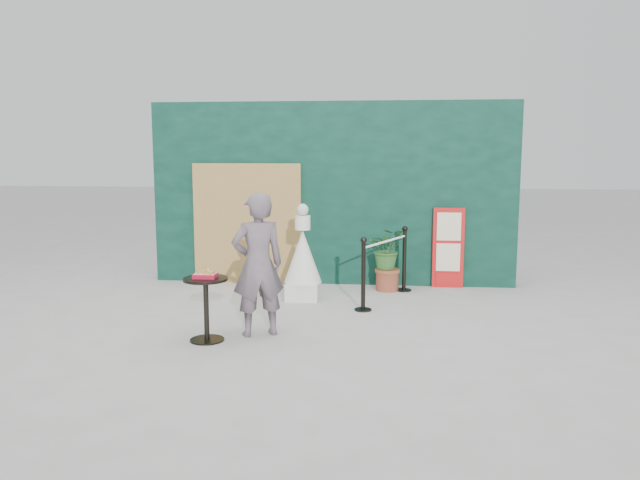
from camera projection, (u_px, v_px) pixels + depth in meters
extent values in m
plane|color=#ADAAA5|center=(309.00, 337.00, 7.45)|extent=(60.00, 60.00, 0.00)
cube|color=black|center=(332.00, 194.00, 10.34)|extent=(6.00, 0.30, 3.00)
cube|color=tan|center=(247.00, 224.00, 10.35)|extent=(1.80, 0.08, 2.00)
imported|color=#695A62|center=(258.00, 265.00, 7.41)|extent=(0.74, 0.64, 1.72)
cube|color=red|center=(448.00, 248.00, 10.07)|extent=(0.50, 0.06, 1.30)
cube|color=beige|center=(449.00, 227.00, 9.99)|extent=(0.38, 0.02, 0.45)
cube|color=beige|center=(448.00, 257.00, 10.06)|extent=(0.38, 0.02, 0.45)
cube|color=red|center=(447.00, 279.00, 10.11)|extent=(0.38, 0.02, 0.18)
cube|color=silver|center=(303.00, 291.00, 9.32)|extent=(0.48, 0.48, 0.26)
cone|color=white|center=(303.00, 256.00, 9.25)|extent=(0.56, 0.56, 0.79)
cylinder|color=white|center=(303.00, 223.00, 9.18)|extent=(0.23, 0.23, 0.21)
sphere|color=silver|center=(303.00, 210.00, 9.15)|extent=(0.17, 0.17, 0.17)
cylinder|color=black|center=(207.00, 340.00, 7.30)|extent=(0.40, 0.40, 0.02)
cylinder|color=black|center=(206.00, 311.00, 7.25)|extent=(0.06, 0.06, 0.72)
cylinder|color=black|center=(205.00, 279.00, 7.20)|extent=(0.52, 0.52, 0.03)
cube|color=#B9132F|center=(205.00, 276.00, 7.19)|extent=(0.26, 0.19, 0.05)
cube|color=#F53720|center=(205.00, 273.00, 7.19)|extent=(0.24, 0.17, 0.00)
cube|color=#D3924D|center=(202.00, 272.00, 7.20)|extent=(0.15, 0.14, 0.02)
cube|color=gold|center=(209.00, 273.00, 7.16)|extent=(0.13, 0.13, 0.02)
cone|color=gold|center=(208.00, 270.00, 7.23)|extent=(0.06, 0.06, 0.06)
cylinder|color=brown|center=(387.00, 281.00, 9.91)|extent=(0.36, 0.36, 0.30)
cylinder|color=brown|center=(387.00, 271.00, 9.88)|extent=(0.40, 0.40, 0.05)
imported|color=#2E5D28|center=(388.00, 249.00, 9.83)|extent=(0.59, 0.51, 0.65)
cylinder|color=black|center=(363.00, 310.00, 8.69)|extent=(0.24, 0.24, 0.02)
cylinder|color=black|center=(363.00, 277.00, 8.62)|extent=(0.06, 0.06, 0.96)
sphere|color=black|center=(364.00, 240.00, 8.55)|extent=(0.09, 0.09, 0.09)
cylinder|color=black|center=(404.00, 290.00, 9.90)|extent=(0.24, 0.24, 0.02)
cylinder|color=black|center=(404.00, 261.00, 9.84)|extent=(0.06, 0.06, 0.96)
sphere|color=black|center=(405.00, 229.00, 9.76)|extent=(0.09, 0.09, 0.09)
cylinder|color=white|center=(386.00, 242.00, 9.17)|extent=(0.63, 1.31, 0.03)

